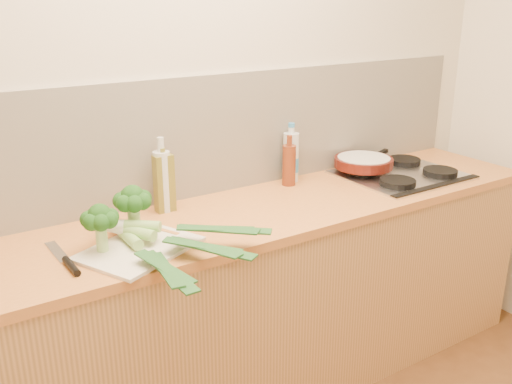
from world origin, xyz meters
TOP-DOWN VIEW (x-y plane):
  - room_shell at (0.00, 1.49)m, footprint 3.50×3.50m
  - counter at (0.00, 1.20)m, footprint 3.20×0.62m
  - gas_hob at (1.02, 1.20)m, footprint 0.58×0.50m
  - chopping_board at (-0.43, 1.08)m, footprint 0.49×0.44m
  - broccoli_left at (-0.55, 1.13)m, footprint 0.13×0.13m
  - broccoli_right at (-0.39, 1.20)m, footprint 0.14×0.14m
  - leek_front at (-0.44, 1.04)m, footprint 0.10×0.66m
  - leek_mid at (-0.37, 1.04)m, footprint 0.35×0.56m
  - leek_back at (-0.33, 1.07)m, footprint 0.52×0.45m
  - chefs_knife at (-0.67, 1.11)m, footprint 0.04×0.33m
  - skillet at (0.88, 1.33)m, footprint 0.42×0.30m
  - oil_tin at (-0.18, 1.39)m, footprint 0.08×0.05m
  - glass_bottle at (-0.19, 1.40)m, footprint 0.07×0.07m
  - amber_bottle at (0.46, 1.39)m, footprint 0.06×0.06m
  - water_bottle at (0.50, 1.44)m, footprint 0.08×0.08m

SIDE VIEW (x-z plane):
  - counter at x=0.00m, z-range 0.00..0.90m
  - chopping_board at x=-0.43m, z-range 0.90..0.91m
  - chefs_knife at x=-0.67m, z-range 0.90..0.92m
  - gas_hob at x=1.02m, z-range 0.89..0.93m
  - leek_front at x=-0.44m, z-range 0.91..0.96m
  - leek_mid at x=-0.37m, z-range 0.93..0.97m
  - skillet at x=0.88m, z-range 0.94..0.99m
  - leek_back at x=-0.33m, z-range 0.95..0.99m
  - amber_bottle at x=0.46m, z-range 0.88..1.12m
  - water_bottle at x=0.50m, z-range 0.88..1.15m
  - oil_tin at x=-0.18m, z-range 0.89..1.16m
  - broccoli_left at x=-0.55m, z-range 0.94..1.12m
  - glass_bottle at x=-0.19m, z-range 0.88..1.19m
  - broccoli_right at x=-0.39m, z-range 0.95..1.14m
  - room_shell at x=0.00m, z-range -0.58..2.92m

